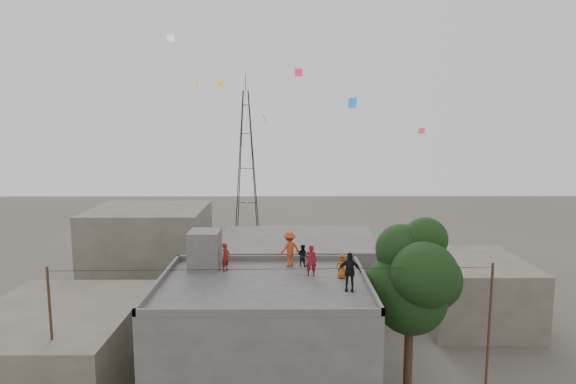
# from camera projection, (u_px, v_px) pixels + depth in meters

# --- Properties ---
(main_building) EXTENTS (10.00, 8.00, 6.10)m
(main_building) POSITION_uv_depth(u_px,v_px,m) (264.00, 344.00, 23.37)
(main_building) COLOR #504D4A
(main_building) RESTS_ON ground
(parapet) EXTENTS (10.00, 8.00, 0.30)m
(parapet) POSITION_uv_depth(u_px,v_px,m) (263.00, 281.00, 22.93)
(parapet) COLOR #504D4A
(parapet) RESTS_ON main_building
(stair_head_box) EXTENTS (1.60, 1.80, 2.00)m
(stair_head_box) POSITION_uv_depth(u_px,v_px,m) (205.00, 249.00, 25.37)
(stair_head_box) COLOR #504D4A
(stair_head_box) RESTS_ON main_building
(neighbor_west) EXTENTS (8.00, 10.00, 4.00)m
(neighbor_west) POSITION_uv_depth(u_px,v_px,m) (58.00, 346.00, 25.44)
(neighbor_west) COLOR #575145
(neighbor_west) RESTS_ON ground
(neighbor_north) EXTENTS (12.00, 9.00, 5.00)m
(neighbor_north) POSITION_uv_depth(u_px,v_px,m) (298.00, 270.00, 37.32)
(neighbor_north) COLOR #504D4A
(neighbor_north) RESTS_ON ground
(neighbor_northwest) EXTENTS (9.00, 8.00, 7.00)m
(neighbor_northwest) POSITION_uv_depth(u_px,v_px,m) (150.00, 251.00, 39.11)
(neighbor_northwest) COLOR #575145
(neighbor_northwest) RESTS_ON ground
(neighbor_east) EXTENTS (7.00, 8.00, 4.40)m
(neighbor_east) POSITION_uv_depth(u_px,v_px,m) (471.00, 290.00, 33.46)
(neighbor_east) COLOR #575145
(neighbor_east) RESTS_ON ground
(tree) EXTENTS (4.90, 4.60, 9.10)m
(tree) POSITION_uv_depth(u_px,v_px,m) (414.00, 279.00, 23.58)
(tree) COLOR black
(tree) RESTS_ON ground
(utility_line) EXTENTS (20.12, 0.62, 7.40)m
(utility_line) POSITION_uv_depth(u_px,v_px,m) (273.00, 340.00, 22.03)
(utility_line) COLOR black
(utility_line) RESTS_ON ground
(transmission_tower) EXTENTS (2.97, 2.97, 20.01)m
(transmission_tower) POSITION_uv_depth(u_px,v_px,m) (246.00, 161.00, 62.15)
(transmission_tower) COLOR black
(transmission_tower) RESTS_ON ground
(person_red_adult) EXTENTS (0.62, 0.44, 1.59)m
(person_red_adult) POSITION_uv_depth(u_px,v_px,m) (311.00, 261.00, 24.03)
(person_red_adult) COLOR maroon
(person_red_adult) RESTS_ON main_building
(person_orange_child) EXTENTS (0.66, 0.49, 1.21)m
(person_orange_child) POSITION_uv_depth(u_px,v_px,m) (342.00, 266.00, 23.70)
(person_orange_child) COLOR #A94F13
(person_orange_child) RESTS_ON main_building
(person_dark_child) EXTENTS (0.72, 0.68, 1.18)m
(person_dark_child) POSITION_uv_depth(u_px,v_px,m) (302.00, 255.00, 25.75)
(person_dark_child) COLOR black
(person_dark_child) RESTS_ON main_building
(person_dark_adult) EXTENTS (1.12, 0.62, 1.80)m
(person_dark_adult) POSITION_uv_depth(u_px,v_px,m) (349.00, 272.00, 21.84)
(person_dark_adult) COLOR black
(person_dark_adult) RESTS_ON main_building
(person_orange_adult) EXTENTS (1.41, 1.24, 1.89)m
(person_orange_adult) POSITION_uv_depth(u_px,v_px,m) (290.00, 249.00, 25.66)
(person_orange_adult) COLOR #BA4015
(person_orange_adult) RESTS_ON main_building
(person_red_child) EXTENTS (0.54, 0.63, 1.46)m
(person_red_child) POSITION_uv_depth(u_px,v_px,m) (226.00, 257.00, 24.89)
(person_red_child) COLOR maroon
(person_red_child) RESTS_ON main_building
(kites) EXTENTS (16.21, 14.20, 10.12)m
(kites) POSITION_uv_depth(u_px,v_px,m) (259.00, 60.00, 27.86)
(kites) COLOR orange
(kites) RESTS_ON ground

